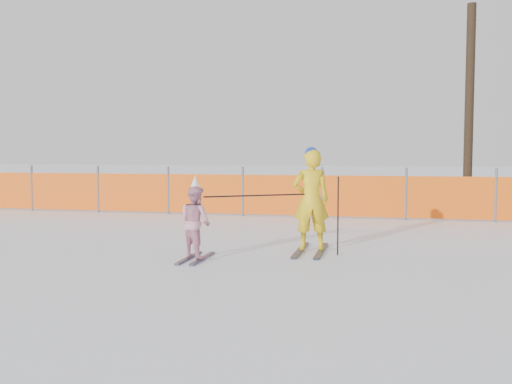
% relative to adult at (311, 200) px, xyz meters
% --- Properties ---
extents(ground, '(120.00, 120.00, 0.00)m').
position_rel_adult_xyz_m(ground, '(-0.78, -1.07, -0.84)').
color(ground, white).
rests_on(ground, ground).
extents(adult, '(0.67, 1.44, 1.70)m').
position_rel_adult_xyz_m(adult, '(0.00, 0.00, 0.00)').
color(adult, black).
rests_on(adult, ground).
extents(child, '(0.66, 1.06, 1.27)m').
position_rel_adult_xyz_m(child, '(-1.62, -1.03, -0.27)').
color(child, black).
rests_on(child, ground).
extents(ski_poles, '(1.98, 0.92, 1.24)m').
position_rel_adult_xyz_m(ski_poles, '(-0.27, -0.38, -0.04)').
color(ski_poles, black).
rests_on(ski_poles, ground).
extents(safety_fence, '(16.10, 0.06, 1.25)m').
position_rel_adult_xyz_m(safety_fence, '(-2.30, 4.81, -0.29)').
color(safety_fence, '#595960').
rests_on(safety_fence, ground).
extents(tree_trunks, '(2.99, 1.23, 6.18)m').
position_rel_adult_xyz_m(tree_trunks, '(4.65, 9.39, 2.09)').
color(tree_trunks, black).
rests_on(tree_trunks, ground).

